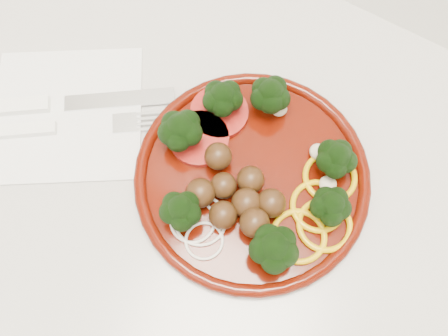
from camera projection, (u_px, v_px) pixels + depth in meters
The scene contains 5 objects.
counter at pixel (129, 204), 1.02m from camera, with size 2.40×0.60×0.90m.
plate at pixel (253, 175), 0.54m from camera, with size 0.26×0.26×0.06m.
napkin at pixel (68, 114), 0.58m from camera, with size 0.17×0.17×0.00m, color white.
knife at pixel (43, 105), 0.58m from camera, with size 0.20×0.16×0.01m.
fork at pixel (39, 129), 0.57m from camera, with size 0.18×0.14×0.01m.
Camera 1 is at (0.32, 1.55, 1.43)m, focal length 40.00 mm.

